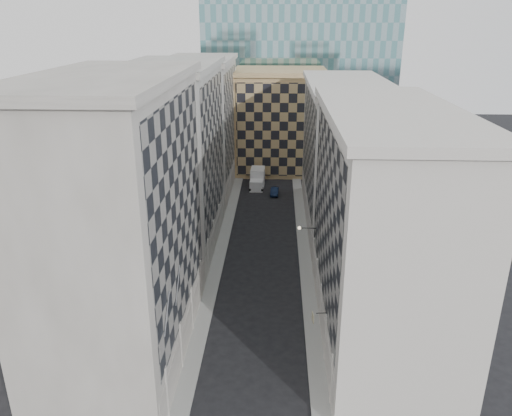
# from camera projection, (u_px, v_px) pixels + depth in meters

# --- Properties ---
(sidewalk_west) EXTENTS (1.50, 100.00, 0.15)m
(sidewalk_west) POSITION_uv_depth(u_px,v_px,m) (220.00, 253.00, 62.10)
(sidewalk_west) COLOR gray
(sidewalk_west) RESTS_ON ground
(sidewalk_east) EXTENTS (1.50, 100.00, 0.15)m
(sidewalk_east) POSITION_uv_depth(u_px,v_px,m) (305.00, 255.00, 61.67)
(sidewalk_east) COLOR gray
(sidewalk_east) RESTS_ON ground
(bldg_left_a) EXTENTS (10.80, 22.80, 23.70)m
(bldg_left_a) POSITION_uv_depth(u_px,v_px,m) (121.00, 224.00, 40.41)
(bldg_left_a) COLOR gray
(bldg_left_a) RESTS_ON ground
(bldg_left_b) EXTENTS (10.80, 22.80, 22.70)m
(bldg_left_b) POSITION_uv_depth(u_px,v_px,m) (175.00, 159.00, 61.13)
(bldg_left_b) COLOR #98968D
(bldg_left_b) RESTS_ON ground
(bldg_left_c) EXTENTS (10.80, 22.80, 21.70)m
(bldg_left_c) POSITION_uv_depth(u_px,v_px,m) (201.00, 126.00, 81.85)
(bldg_left_c) COLOR gray
(bldg_left_c) RESTS_ON ground
(bldg_right_a) EXTENTS (10.80, 26.80, 20.70)m
(bldg_right_a) POSITION_uv_depth(u_px,v_px,m) (381.00, 226.00, 43.79)
(bldg_right_a) COLOR beige
(bldg_right_a) RESTS_ON ground
(bldg_right_b) EXTENTS (10.80, 28.80, 19.70)m
(bldg_right_b) POSITION_uv_depth(u_px,v_px,m) (344.00, 154.00, 69.17)
(bldg_right_b) COLOR beige
(bldg_right_b) RESTS_ON ground
(tan_block) EXTENTS (16.80, 14.80, 18.80)m
(tan_block) POSITION_uv_depth(u_px,v_px,m) (279.00, 121.00, 93.86)
(tan_block) COLOR tan
(tan_block) RESTS_ON ground
(church_tower) EXTENTS (7.20, 7.20, 51.50)m
(church_tower) POSITION_uv_depth(u_px,v_px,m) (271.00, 21.00, 100.88)
(church_tower) COLOR #2D2823
(church_tower) RESTS_ON ground
(flagpoles_left) EXTENTS (0.10, 6.33, 2.33)m
(flagpoles_left) POSITION_uv_depth(u_px,v_px,m) (173.00, 299.00, 36.90)
(flagpoles_left) COLOR gray
(flagpoles_left) RESTS_ON ground
(bracket_lamp) EXTENTS (1.98, 0.36, 0.36)m
(bracket_lamp) POSITION_uv_depth(u_px,v_px,m) (301.00, 228.00, 53.92)
(bracket_lamp) COLOR black
(bracket_lamp) RESTS_ON ground
(box_truck) EXTENTS (2.51, 5.79, 3.14)m
(box_truck) POSITION_uv_depth(u_px,v_px,m) (257.00, 179.00, 86.27)
(box_truck) COLOR silver
(box_truck) RESTS_ON ground
(dark_car) EXTENTS (1.46, 3.80, 1.23)m
(dark_car) POSITION_uv_depth(u_px,v_px,m) (275.00, 191.00, 82.60)
(dark_car) COLOR #0E1933
(dark_car) RESTS_ON ground
(shop_sign) EXTENTS (1.24, 0.79, 0.88)m
(shop_sign) POSITION_uv_depth(u_px,v_px,m) (313.00, 317.00, 42.04)
(shop_sign) COLOR black
(shop_sign) RESTS_ON ground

